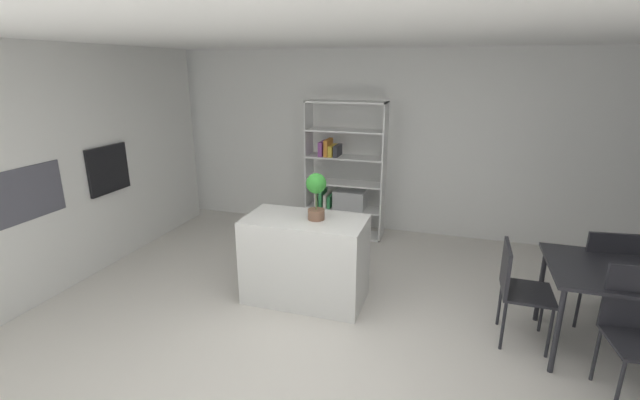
# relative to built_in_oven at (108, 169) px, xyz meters

# --- Properties ---
(ground_plane) EXTENTS (10.32, 10.32, 0.00)m
(ground_plane) POSITION_rel_built_in_oven_xyz_m (3.00, -1.09, -1.18)
(ground_plane) COLOR beige
(ceiling_slab) EXTENTS (7.49, 6.50, 0.06)m
(ceiling_slab) POSITION_rel_built_in_oven_xyz_m (3.00, -1.09, 1.45)
(ceiling_slab) COLOR white
(ceiling_slab) RESTS_ON ground_plane
(back_partition) EXTENTS (7.49, 0.06, 2.59)m
(back_partition) POSITION_rel_built_in_oven_xyz_m (3.00, 2.13, 0.12)
(back_partition) COLOR white
(back_partition) RESTS_ON ground_plane
(cabinet_niche_splashback) EXTENTS (0.01, 1.21, 0.53)m
(cabinet_niche_splashback) POSITION_rel_built_in_oven_xyz_m (-0.02, -1.26, -0.02)
(cabinet_niche_splashback) COLOR #4C4C56
(cabinet_niche_splashback) RESTS_ON ground_plane
(built_in_oven) EXTENTS (0.06, 0.61, 0.56)m
(built_in_oven) POSITION_rel_built_in_oven_xyz_m (0.00, 0.00, 0.00)
(built_in_oven) COLOR black
(built_in_oven) RESTS_ON ground_plane
(kitchen_island) EXTENTS (1.22, 0.66, 0.89)m
(kitchen_island) POSITION_rel_built_in_oven_xyz_m (2.55, -0.20, -0.73)
(kitchen_island) COLOR silver
(kitchen_island) RESTS_ON ground_plane
(potted_plant_on_island) EXTENTS (0.20, 0.20, 0.47)m
(potted_plant_on_island) POSITION_rel_built_in_oven_xyz_m (2.67, -0.19, -0.00)
(potted_plant_on_island) COLOR brown
(potted_plant_on_island) RESTS_ON kitchen_island
(open_bookshelf) EXTENTS (1.11, 0.36, 1.91)m
(open_bookshelf) POSITION_rel_built_in_oven_xyz_m (2.44, 1.72, -0.37)
(open_bookshelf) COLOR white
(open_bookshelf) RESTS_ON ground_plane
(dining_table) EXTENTS (1.13, 0.90, 0.78)m
(dining_table) POSITION_rel_built_in_oven_xyz_m (5.32, -0.32, -0.48)
(dining_table) COLOR #232328
(dining_table) RESTS_ON ground_plane
(dining_chair_far) EXTENTS (0.50, 0.47, 0.96)m
(dining_chair_far) POSITION_rel_built_in_oven_xyz_m (5.33, 0.15, -0.61)
(dining_chair_far) COLOR #232328
(dining_chair_far) RESTS_ON ground_plane
(dining_chair_near) EXTENTS (0.50, 0.49, 0.99)m
(dining_chair_near) POSITION_rel_built_in_oven_xyz_m (5.31, -0.79, -0.59)
(dining_chair_near) COLOR #232328
(dining_chair_near) RESTS_ON ground_plane
(dining_chair_island_side) EXTENTS (0.42, 0.46, 0.89)m
(dining_chair_island_side) POSITION_rel_built_in_oven_xyz_m (4.54, -0.32, -0.63)
(dining_chair_island_side) COLOR #232328
(dining_chair_island_side) RESTS_ON ground_plane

